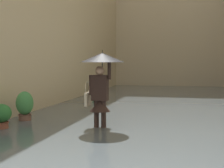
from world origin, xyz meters
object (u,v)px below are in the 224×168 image
object	(u,v)px
potted_plant_mid_right	(25,107)
potted_plant_far_right	(96,89)
person_wading	(101,75)
potted_plant_near_right	(1,117)

from	to	relation	value
potted_plant_mid_right	potted_plant_far_right	size ratio (longest dim) A/B	1.27
person_wading	potted_plant_far_right	size ratio (longest dim) A/B	2.73
potted_plant_near_right	potted_plant_far_right	distance (m)	8.53
potted_plant_near_right	potted_plant_far_right	xyz separation A→B (m)	(0.06, -8.53, -0.03)
potted_plant_mid_right	potted_plant_far_right	distance (m)	7.38
person_wading	potted_plant_far_right	world-z (taller)	person_wading
potted_plant_near_right	potted_plant_mid_right	size ratio (longest dim) A/B	0.79
person_wading	potted_plant_near_right	size ratio (longest dim) A/B	2.72
potted_plant_mid_right	potted_plant_near_right	bearing A→B (deg)	89.34
person_wading	potted_plant_near_right	xyz separation A→B (m)	(2.28, 0.63, -1.00)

